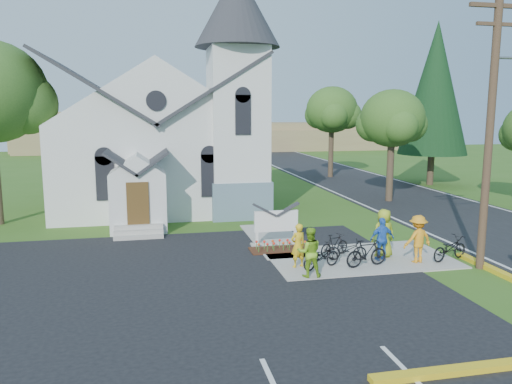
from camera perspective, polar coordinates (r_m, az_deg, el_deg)
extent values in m
plane|color=#38601B|center=(19.01, 8.25, -8.28)|extent=(120.00, 120.00, 0.00)
cube|color=black|center=(16.04, -13.75, -11.78)|extent=(20.00, 16.00, 0.02)
cube|color=black|center=(36.38, 14.92, -0.07)|extent=(8.00, 90.00, 0.02)
cube|color=#9F998F|center=(19.99, 11.82, -7.43)|extent=(7.00, 4.00, 0.05)
cube|color=white|center=(30.16, -11.24, 2.98)|extent=(11.00, 9.00, 5.00)
cube|color=slate|center=(27.49, -2.04, -0.60)|extent=(3.20, 3.20, 2.00)
cube|color=white|center=(27.12, -2.09, 6.71)|extent=(3.00, 3.00, 9.00)
cone|color=#26262B|center=(27.61, -2.17, 20.31)|extent=(4.50, 4.50, 4.00)
cube|color=white|center=(24.67, -13.28, -1.03)|extent=(2.60, 2.40, 2.80)
cube|color=#513717|center=(23.44, -13.35, -1.32)|extent=(1.00, 0.10, 2.00)
cube|color=#9F998F|center=(21.59, 2.30, -5.92)|extent=(2.20, 0.40, 0.10)
cube|color=white|center=(21.27, 0.08, -4.75)|extent=(0.12, 0.12, 1.00)
cube|color=white|center=(21.68, 4.49, -4.51)|extent=(0.12, 0.12, 1.00)
cube|color=white|center=(21.35, 2.31, -3.33)|extent=(1.90, 0.14, 0.90)
cube|color=#3C1F10|center=(20.75, 2.91, -6.59)|extent=(2.60, 1.10, 0.07)
cylinder|color=#422D21|center=(19.40, 25.15, 6.33)|extent=(0.28, 0.28, 10.00)
cube|color=#422D21|center=(19.71, 26.02, 18.60)|extent=(2.20, 0.14, 0.14)
cube|color=#422D21|center=(19.61, 25.89, 16.88)|extent=(1.60, 0.12, 0.12)
cylinder|color=#3A2D20|center=(32.78, 15.08, 2.49)|extent=(0.44, 0.44, 4.05)
ellipsoid|color=#345C1F|center=(32.58, 15.32, 8.13)|extent=(4.00, 4.00, 3.60)
cylinder|color=#3A2D20|center=(43.91, 8.56, 4.62)|extent=(0.44, 0.44, 4.50)
ellipsoid|color=#345C1F|center=(43.77, 8.67, 9.29)|extent=(4.40, 4.40, 3.96)
cylinder|color=#3A2D20|center=(41.24, 19.32, 2.45)|extent=(0.50, 0.50, 2.40)
cone|color=black|center=(41.03, 19.79, 11.08)|extent=(5.20, 5.20, 10.00)
cube|color=olive|center=(74.12, -2.39, 6.35)|extent=(60.00, 8.00, 4.00)
cube|color=olive|center=(75.13, -14.86, 6.70)|extent=(30.00, 6.00, 5.60)
cube|color=olive|center=(76.56, 9.83, 5.94)|extent=(25.00, 6.00, 3.00)
imported|color=gold|center=(18.30, 4.83, -6.09)|extent=(0.67, 0.53, 1.62)
imported|color=black|center=(18.33, 7.45, -7.32)|extent=(1.77, 1.20, 0.88)
imported|color=#80B822|center=(17.30, 6.12, -6.84)|extent=(0.94, 0.78, 1.73)
imported|color=black|center=(19.94, 8.94, -5.98)|extent=(1.51, 1.00, 0.89)
imported|color=blue|center=(19.64, 14.21, -5.23)|extent=(0.98, 0.42, 1.66)
imported|color=black|center=(19.51, 10.32, -6.49)|extent=(1.60, 0.76, 0.81)
imported|color=orange|center=(19.75, 17.99, -5.11)|extent=(1.26, 0.85, 1.80)
imported|color=black|center=(18.80, 12.51, -6.83)|extent=(1.75, 0.75, 1.02)
imported|color=#9DAF20|center=(20.03, 14.38, -4.59)|extent=(0.98, 0.69, 1.91)
imported|color=black|center=(20.53, 21.24, -6.01)|extent=(1.87, 1.15, 0.93)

